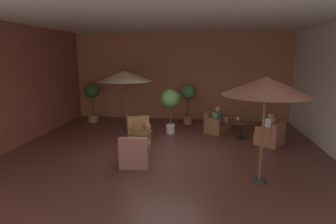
{
  "coord_description": "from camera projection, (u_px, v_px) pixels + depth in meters",
  "views": [
    {
      "loc": [
        1.12,
        -7.94,
        2.97
      ],
      "look_at": [
        0.0,
        0.48,
        1.21
      ],
      "focal_mm": 29.45,
      "sensor_mm": 36.0,
      "label": 1
    }
  ],
  "objects": [
    {
      "name": "cafe_table_front_left",
      "position": [
        242.0,
        125.0,
        9.96
      ],
      "size": [
        0.84,
        0.84,
        0.64
      ],
      "color": "black",
      "rests_on": "ground_plane"
    },
    {
      "name": "potted_tree_mid_right",
      "position": [
        188.0,
        97.0,
        11.91
      ],
      "size": [
        0.63,
        0.63,
        1.74
      ],
      "color": "#AB6843",
      "rests_on": "ground_plane"
    },
    {
      "name": "wall_left_accent",
      "position": [
        10.0,
        87.0,
        8.7
      ],
      "size": [
        0.08,
        9.67,
        3.98
      ],
      "primitive_type": "cube",
      "color": "brown",
      "rests_on": "ground_plane"
    },
    {
      "name": "cafe_table_front_right",
      "position": [
        141.0,
        137.0,
        8.51
      ],
      "size": [
        0.66,
        0.66,
        0.64
      ],
      "color": "black",
      "rests_on": "ground_plane"
    },
    {
      "name": "armchair_front_right_east",
      "position": [
        139.0,
        133.0,
        9.58
      ],
      "size": [
        0.95,
        0.96,
        0.86
      ],
      "color": "#98653E",
      "rests_on": "ground_plane"
    },
    {
      "name": "patron_by_window",
      "position": [
        270.0,
        124.0,
        9.2
      ],
      "size": [
        0.38,
        0.41,
        0.67
      ],
      "color": "silver",
      "rests_on": "ground_plane"
    },
    {
      "name": "armchair_front_right_north",
      "position": [
        135.0,
        155.0,
        7.5
      ],
      "size": [
        0.83,
        0.79,
        0.86
      ],
      "color": "#93584C",
      "rests_on": "ground_plane"
    },
    {
      "name": "iced_drink_cup",
      "position": [
        238.0,
        119.0,
        10.06
      ],
      "size": [
        0.08,
        0.08,
        0.11
      ],
      "primitive_type": "cylinder",
      "color": "white",
      "rests_on": "cafe_table_front_left"
    },
    {
      "name": "ceiling_slab",
      "position": [
        166.0,
        17.0,
        7.64
      ],
      "size": [
        10.02,
        9.67,
        0.06
      ],
      "primitive_type": "cube",
      "color": "silver",
      "rests_on": "wall_back_brick"
    },
    {
      "name": "patio_umbrella_center_beige",
      "position": [
        125.0,
        76.0,
        10.72
      ],
      "size": [
        2.11,
        2.11,
        2.38
      ],
      "color": "#2D2D2D",
      "rests_on": "ground_plane"
    },
    {
      "name": "armchair_front_left_north",
      "position": [
        216.0,
        125.0,
        10.76
      ],
      "size": [
        1.04,
        1.04,
        0.79
      ],
      "color": "#915B38",
      "rests_on": "ground_plane"
    },
    {
      "name": "patio_umbrella_tall_red",
      "position": [
        266.0,
        87.0,
        6.14
      ],
      "size": [
        1.96,
        1.96,
        2.51
      ],
      "color": "#2D2D2D",
      "rests_on": "ground_plane"
    },
    {
      "name": "potted_tree_left_corner",
      "position": [
        92.0,
        96.0,
        12.29
      ],
      "size": [
        0.67,
        0.67,
        1.76
      ],
      "color": "#AD6D4B",
      "rests_on": "ground_plane"
    },
    {
      "name": "potted_tree_mid_left",
      "position": [
        171.0,
        102.0,
        10.43
      ],
      "size": [
        0.74,
        0.74,
        1.73
      ],
      "color": "silver",
      "rests_on": "ground_plane"
    },
    {
      "name": "patron_blue_shirt",
      "position": [
        217.0,
        116.0,
        10.65
      ],
      "size": [
        0.4,
        0.42,
        0.62
      ],
      "color": "#4E7C5B",
      "rests_on": "ground_plane"
    },
    {
      "name": "armchair_front_left_east",
      "position": [
        270.0,
        136.0,
        9.25
      ],
      "size": [
        1.06,
        1.06,
        0.8
      ],
      "color": "#A26448",
      "rests_on": "ground_plane"
    },
    {
      "name": "ground_plane",
      "position": [
        166.0,
        154.0,
        8.46
      ],
      "size": [
        10.02,
        9.67,
        0.02
      ],
      "primitive_type": "cube",
      "color": "brown"
    },
    {
      "name": "wall_back_brick",
      "position": [
        180.0,
        77.0,
        12.71
      ],
      "size": [
        10.02,
        0.08,
        3.98
      ],
      "primitive_type": "cube",
      "color": "#A76543",
      "rests_on": "ground_plane"
    }
  ]
}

